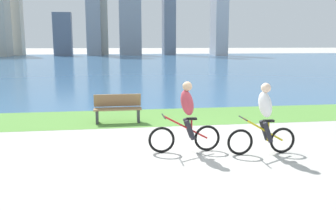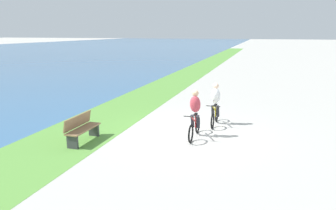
% 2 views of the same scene
% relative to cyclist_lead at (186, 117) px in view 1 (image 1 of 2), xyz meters
% --- Properties ---
extents(ground_plane, '(300.00, 300.00, 0.00)m').
position_rel_cyclist_lead_xyz_m(ground_plane, '(0.43, 0.50, -0.83)').
color(ground_plane, '#B2AFA8').
extents(grass_strip_bayside, '(120.00, 2.95, 0.01)m').
position_rel_cyclist_lead_xyz_m(grass_strip_bayside, '(0.43, 4.09, -0.83)').
color(grass_strip_bayside, '#59933D').
rests_on(grass_strip_bayside, ground).
extents(bay_water_surface, '(300.00, 66.08, 0.00)m').
position_rel_cyclist_lead_xyz_m(bay_water_surface, '(0.43, 38.61, -0.83)').
color(bay_water_surface, '#386693').
rests_on(bay_water_surface, ground).
extents(cyclist_lead, '(1.70, 0.52, 1.66)m').
position_rel_cyclist_lead_xyz_m(cyclist_lead, '(0.00, 0.00, 0.00)').
color(cyclist_lead, black).
rests_on(cyclist_lead, ground).
extents(cyclist_trailing, '(1.62, 0.52, 1.64)m').
position_rel_cyclist_lead_xyz_m(cyclist_trailing, '(1.71, -0.43, -0.00)').
color(cyclist_trailing, black).
rests_on(cyclist_trailing, ground).
extents(bench_near_path, '(1.50, 0.47, 0.90)m').
position_rel_cyclist_lead_xyz_m(bench_near_path, '(-1.54, 3.44, -0.38)').
color(bench_near_path, olive).
rests_on(bench_near_path, ground).
extents(city_skyline_far_shore, '(43.31, 11.28, 24.54)m').
position_rel_cyclist_lead_xyz_m(city_skyline_far_shore, '(-3.68, 64.70, 7.95)').
color(city_skyline_far_shore, '#ADA899').
rests_on(city_skyline_far_shore, ground).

